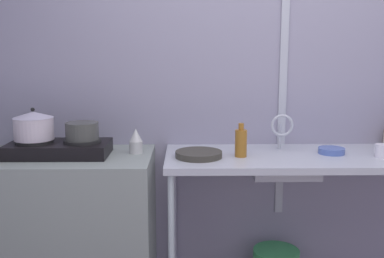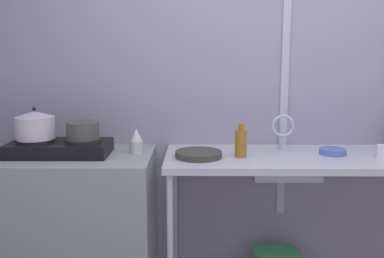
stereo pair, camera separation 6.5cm
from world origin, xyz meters
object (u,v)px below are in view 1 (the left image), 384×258
object	(u,v)px
small_bowl_on_drainboard	(331,151)
percolator	(136,141)
faucet	(282,127)
cup_by_rack	(382,151)
frying_pan	(199,154)
sink_basin	(284,165)
pot_on_left_burner	(34,126)
pot_on_right_burner	(82,131)
stove	(59,148)
bottle_by_sink	(241,143)

from	to	relation	value
small_bowl_on_drainboard	percolator	bearing A→B (deg)	178.56
faucet	cup_by_rack	bearing A→B (deg)	-17.42
frying_pan	sink_basin	bearing A→B (deg)	4.79
pot_on_left_burner	pot_on_right_burner	xyz separation A→B (m)	(0.28, 0.00, -0.03)
percolator	frying_pan	distance (m)	0.40
stove	percolator	bearing A→B (deg)	7.29
pot_on_right_burner	percolator	distance (m)	0.33
pot_on_left_burner	cup_by_rack	distance (m)	2.07
stove	small_bowl_on_drainboard	world-z (taller)	stove
percolator	small_bowl_on_drainboard	size ratio (longest dim) A/B	0.96
percolator	pot_on_right_burner	bearing A→B (deg)	-169.43
small_bowl_on_drainboard	bottle_by_sink	world-z (taller)	bottle_by_sink
percolator	bottle_by_sink	world-z (taller)	bottle_by_sink
stove	sink_basin	world-z (taller)	stove
percolator	faucet	bearing A→B (deg)	3.21
percolator	cup_by_rack	size ratio (longest dim) A/B	1.79
pot_on_right_burner	bottle_by_sink	bearing A→B (deg)	-2.45
small_bowl_on_drainboard	faucet	bearing A→B (deg)	164.55
bottle_by_sink	pot_on_left_burner	bearing A→B (deg)	178.12
stove	percolator	size ratio (longest dim) A/B	3.87
bottle_by_sink	sink_basin	bearing A→B (deg)	6.13
sink_basin	small_bowl_on_drainboard	xyz separation A→B (m)	(0.30, 0.04, 0.08)
cup_by_rack	percolator	bearing A→B (deg)	175.10
faucet	small_bowl_on_drainboard	bearing A→B (deg)	-15.45
stove	percolator	world-z (taller)	percolator
pot_on_left_burner	sink_basin	size ratio (longest dim) A/B	0.60
stove	cup_by_rack	bearing A→B (deg)	-2.01
pot_on_left_burner	faucet	size ratio (longest dim) A/B	1.00
pot_on_right_burner	small_bowl_on_drainboard	distance (m)	1.51
bottle_by_sink	frying_pan	bearing A→B (deg)	-176.66
pot_on_left_burner	cup_by_rack	xyz separation A→B (m)	(2.06, -0.07, -0.14)
stove	faucet	size ratio (longest dim) A/B	2.53
stove	bottle_by_sink	bearing A→B (deg)	-2.13
pot_on_right_burner	frying_pan	xyz separation A→B (m)	(0.69, -0.05, -0.13)
pot_on_right_burner	frying_pan	distance (m)	0.71
stove	pot_on_right_burner	distance (m)	0.18
sink_basin	faucet	size ratio (longest dim) A/B	1.67
percolator	cup_by_rack	distance (m)	1.47
percolator	cup_by_rack	world-z (taller)	percolator
faucet	small_bowl_on_drainboard	world-z (taller)	faucet
pot_on_left_burner	bottle_by_sink	size ratio (longest dim) A/B	1.17
percolator	sink_basin	bearing A→B (deg)	-4.43
pot_on_right_burner	frying_pan	size ratio (longest dim) A/B	0.71
pot_on_left_burner	faucet	bearing A→B (deg)	4.15
bottle_by_sink	percolator	bearing A→B (deg)	171.13
frying_pan	faucet	bearing A→B (deg)	17.42
stove	sink_basin	xyz separation A→B (m)	(1.35, -0.01, -0.11)
stove	pot_on_left_burner	xyz separation A→B (m)	(-0.14, -0.00, 0.14)
pot_on_left_burner	percolator	world-z (taller)	pot_on_left_burner
faucet	frying_pan	bearing A→B (deg)	-162.58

